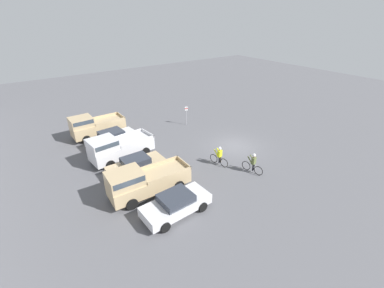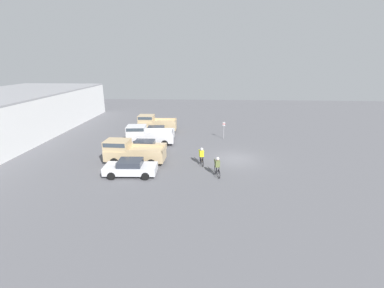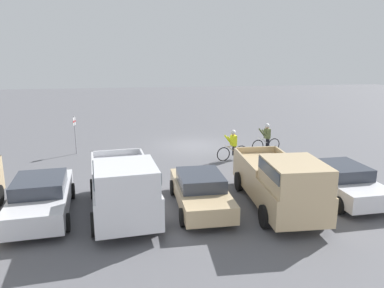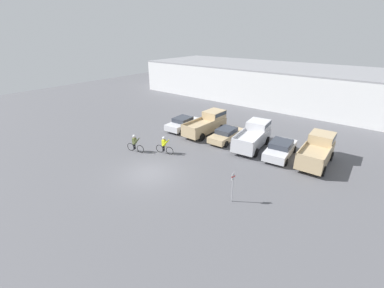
{
  "view_description": "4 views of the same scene",
  "coord_description": "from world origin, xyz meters",
  "views": [
    {
      "loc": [
        -14.85,
        15.56,
        11.21
      ],
      "look_at": [
        0.81,
        4.34,
        1.2
      ],
      "focal_mm": 24.0,
      "sensor_mm": 36.0,
      "label": 1
    },
    {
      "loc": [
        -23.8,
        2.98,
        9.23
      ],
      "look_at": [
        0.81,
        4.34,
        1.2
      ],
      "focal_mm": 24.0,
      "sensor_mm": 36.0,
      "label": 2
    },
    {
      "loc": [
        3.63,
        21.99,
        5.59
      ],
      "look_at": [
        0.81,
        4.34,
        1.2
      ],
      "focal_mm": 35.0,
      "sensor_mm": 36.0,
      "label": 3
    },
    {
      "loc": [
        13.31,
        -11.7,
        10.13
      ],
      "look_at": [
        0.81,
        4.34,
        1.2
      ],
      "focal_mm": 24.0,
      "sensor_mm": 36.0,
      "label": 4
    }
  ],
  "objects": [
    {
      "name": "pickup_truck_1",
      "position": [
        4.05,
        9.68,
        1.14
      ],
      "size": [
        2.66,
        5.42,
        2.23
      ],
      "color": "silver",
      "rests_on": "ground_plane"
    },
    {
      "name": "sedan_0",
      "position": [
        -4.31,
        9.21,
        0.7
      ],
      "size": [
        2.12,
        4.4,
        1.37
      ],
      "color": "silver",
      "rests_on": "ground_plane"
    },
    {
      "name": "cyclist_0",
      "position": [
        -1.56,
        3.31,
        0.82
      ],
      "size": [
        1.78,
        0.54,
        1.65
      ],
      "color": "black",
      "rests_on": "ground_plane"
    },
    {
      "name": "sedan_1",
      "position": [
        1.29,
        9.3,
        0.67
      ],
      "size": [
        1.92,
        4.42,
        1.32
      ],
      "color": "tan",
      "rests_on": "ground_plane"
    },
    {
      "name": "cyclist_1",
      "position": [
        -3.92,
        1.95,
        0.84
      ],
      "size": [
        1.82,
        0.54,
        1.67
      ],
      "color": "black",
      "rests_on": "ground_plane"
    },
    {
      "name": "fire_lane_sign",
      "position": [
        6.87,
        0.76,
        1.33
      ],
      "size": [
        0.1,
        0.3,
        2.19
      ],
      "color": "#9E9EA3",
      "rests_on": "ground_plane"
    },
    {
      "name": "ground_plane",
      "position": [
        0.0,
        0.0,
        0.0
      ],
      "size": [
        80.0,
        80.0,
        0.0
      ],
      "primitive_type": "plane",
      "color": "#56565B"
    },
    {
      "name": "pickup_truck_0",
      "position": [
        -1.49,
        10.03,
        1.12
      ],
      "size": [
        2.28,
        5.62,
        2.19
      ],
      "color": "tan",
      "rests_on": "ground_plane"
    },
    {
      "name": "sedan_2",
      "position": [
        6.89,
        9.15,
        0.71
      ],
      "size": [
        2.33,
        4.68,
        1.41
      ],
      "color": "silver",
      "rests_on": "ground_plane"
    }
  ]
}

